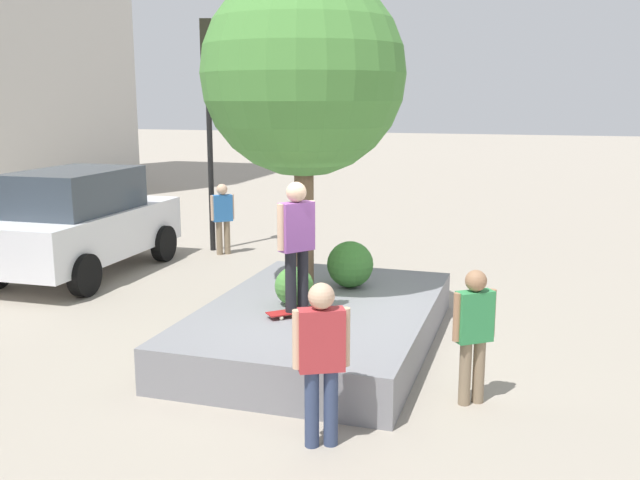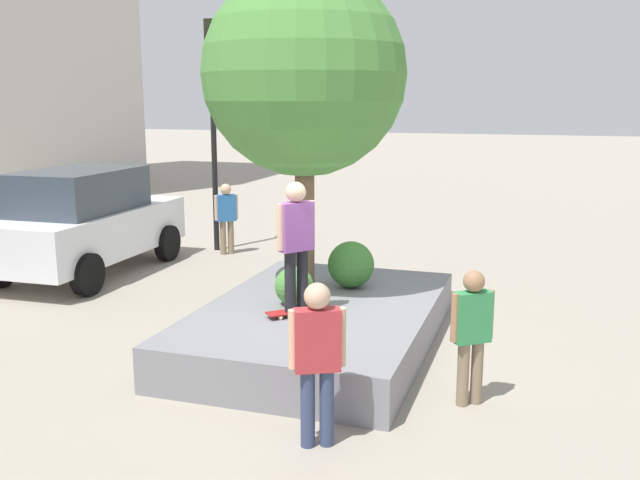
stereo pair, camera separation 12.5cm
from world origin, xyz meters
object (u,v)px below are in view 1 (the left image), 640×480
object	(u,v)px
skateboarder	(297,237)
passerby_with_bag	(321,353)
plaza_tree	(303,75)
planter_ledge	(320,324)
bystander_watching	(223,214)
pedestrian_crossing	(474,327)
sedan_parked	(82,222)
traffic_light_corner	(209,97)
skateboard	(297,311)

from	to	relation	value
skateboarder	passerby_with_bag	distance (m)	2.51
plaza_tree	planter_ledge	bearing A→B (deg)	-145.29
planter_ledge	bystander_watching	xyz separation A→B (m)	(4.85, 3.70, 0.61)
skateboarder	pedestrian_crossing	size ratio (longest dim) A/B	1.10
sedan_parked	traffic_light_corner	bearing A→B (deg)	-27.00
sedan_parked	bystander_watching	world-z (taller)	sedan_parked
plaza_tree	pedestrian_crossing	world-z (taller)	plaza_tree
traffic_light_corner	pedestrian_crossing	bearing A→B (deg)	-136.07
plaza_tree	skateboarder	world-z (taller)	plaza_tree
skateboarder	traffic_light_corner	xyz separation A→B (m)	(5.74, 3.97, 1.76)
bystander_watching	passerby_with_bag	world-z (taller)	passerby_with_bag
planter_ledge	passerby_with_bag	distance (m)	2.99
skateboard	passerby_with_bag	distance (m)	2.45
plaza_tree	sedan_parked	bearing A→B (deg)	70.58
traffic_light_corner	plaza_tree	bearing A→B (deg)	-141.06
traffic_light_corner	pedestrian_crossing	size ratio (longest dim) A/B	3.26
planter_ledge	sedan_parked	world-z (taller)	sedan_parked
pedestrian_crossing	sedan_parked	bearing A→B (deg)	63.86
skateboard	passerby_with_bag	size ratio (longest dim) A/B	0.44
plaza_tree	skateboard	world-z (taller)	plaza_tree
planter_ledge	pedestrian_crossing	world-z (taller)	pedestrian_crossing
plaza_tree	skateboarder	xyz separation A→B (m)	(-1.20, -0.30, -2.05)
plaza_tree	pedestrian_crossing	xyz separation A→B (m)	(-1.98, -2.62, -2.77)
skateboard	bystander_watching	size ratio (longest dim) A/B	0.47
traffic_light_corner	passerby_with_bag	distance (m)	9.68
sedan_parked	plaza_tree	bearing A→B (deg)	-109.42
skateboard	skateboarder	world-z (taller)	skateboarder
skateboarder	skateboard	bearing A→B (deg)	90.00
skateboarder	bystander_watching	size ratio (longest dim) A/B	1.09
skateboarder	passerby_with_bag	bearing A→B (deg)	-155.40
planter_ledge	pedestrian_crossing	distance (m)	2.64
planter_ledge	bystander_watching	distance (m)	6.13
traffic_light_corner	bystander_watching	world-z (taller)	traffic_light_corner
bystander_watching	passerby_with_bag	distance (m)	8.90
plaza_tree	traffic_light_corner	world-z (taller)	plaza_tree
skateboard	pedestrian_crossing	world-z (taller)	pedestrian_crossing
traffic_light_corner	bystander_watching	xyz separation A→B (m)	(-0.32, -0.40, -2.47)
plaza_tree	pedestrian_crossing	size ratio (longest dim) A/B	2.97
bystander_watching	passerby_with_bag	xyz separation A→B (m)	(-7.63, -4.58, 0.06)
skateboard	pedestrian_crossing	xyz separation A→B (m)	(-0.78, -2.31, 0.26)
planter_ledge	skateboarder	xyz separation A→B (m)	(-0.58, 0.13, 1.32)
planter_ledge	passerby_with_bag	world-z (taller)	passerby_with_bag
passerby_with_bag	planter_ledge	bearing A→B (deg)	17.49
skateboarder	bystander_watching	xyz separation A→B (m)	(5.42, 3.57, -0.72)
skateboarder	sedan_parked	xyz separation A→B (m)	(2.99, 5.37, -0.57)
skateboarder	planter_ledge	bearing A→B (deg)	-12.99
skateboard	planter_ledge	bearing A→B (deg)	-12.99
skateboard	passerby_with_bag	world-z (taller)	passerby_with_bag
planter_ledge	plaza_tree	bearing A→B (deg)	34.71
pedestrian_crossing	planter_ledge	bearing A→B (deg)	58.15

